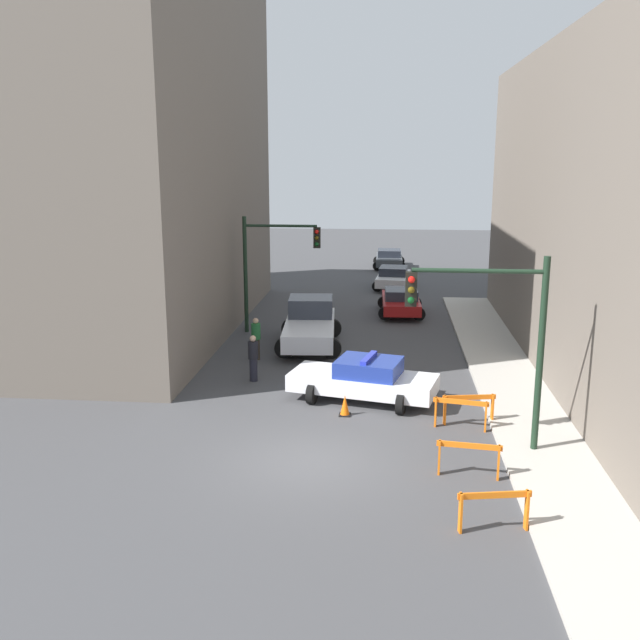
# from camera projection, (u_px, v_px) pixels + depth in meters

# --- Properties ---
(ground_plane) EXTENTS (120.00, 120.00, 0.00)m
(ground_plane) POSITION_uv_depth(u_px,v_px,m) (311.00, 461.00, 18.64)
(ground_plane) COLOR #424244
(sidewalk_right) EXTENTS (2.40, 44.00, 0.12)m
(sidewalk_right) POSITION_uv_depth(u_px,v_px,m) (554.00, 469.00, 18.06)
(sidewalk_right) COLOR #B2ADA3
(sidewalk_right) RESTS_ON ground_plane
(building_corner_left) EXTENTS (14.00, 20.00, 16.15)m
(building_corner_left) POSITION_uv_depth(u_px,v_px,m) (75.00, 149.00, 31.49)
(building_corner_left) COLOR #6B6056
(building_corner_left) RESTS_ON ground_plane
(traffic_light_near) EXTENTS (3.64, 0.35, 5.20)m
(traffic_light_near) POSITION_uv_depth(u_px,v_px,m) (496.00, 324.00, 18.48)
(traffic_light_near) COLOR black
(traffic_light_near) RESTS_ON sidewalk_right
(traffic_light_far) EXTENTS (3.44, 0.35, 5.20)m
(traffic_light_far) POSITION_uv_depth(u_px,v_px,m) (270.00, 258.00, 31.41)
(traffic_light_far) COLOR black
(traffic_light_far) RESTS_ON ground_plane
(police_car) EXTENTS (5.00, 3.04, 1.52)m
(police_car) POSITION_uv_depth(u_px,v_px,m) (364.00, 379.00, 23.09)
(police_car) COLOR white
(police_car) RESTS_ON ground_plane
(white_truck) EXTENTS (2.87, 5.52, 1.90)m
(white_truck) POSITION_uv_depth(u_px,v_px,m) (310.00, 324.00, 29.78)
(white_truck) COLOR silver
(white_truck) RESTS_ON ground_plane
(parked_car_near) EXTENTS (2.36, 4.35, 1.31)m
(parked_car_near) POSITION_uv_depth(u_px,v_px,m) (401.00, 301.00, 35.66)
(parked_car_near) COLOR maroon
(parked_car_near) RESTS_ON ground_plane
(parked_car_mid) EXTENTS (2.52, 4.44, 1.31)m
(parked_car_mid) POSITION_uv_depth(u_px,v_px,m) (393.00, 277.00, 42.71)
(parked_car_mid) COLOR silver
(parked_car_mid) RESTS_ON ground_plane
(parked_car_far) EXTENTS (2.29, 4.31, 1.31)m
(parked_car_far) POSITION_uv_depth(u_px,v_px,m) (389.00, 258.00, 50.44)
(parked_car_far) COLOR #474C51
(parked_car_far) RESTS_ON ground_plane
(pedestrian_crossing) EXTENTS (0.49, 0.49, 1.66)m
(pedestrian_crossing) POSITION_uv_depth(u_px,v_px,m) (253.00, 357.00, 25.07)
(pedestrian_crossing) COLOR black
(pedestrian_crossing) RESTS_ON ground_plane
(pedestrian_corner) EXTENTS (0.50, 0.50, 1.66)m
(pedestrian_corner) POSITION_uv_depth(u_px,v_px,m) (256.00, 338.00, 27.73)
(pedestrian_corner) COLOR #382D23
(pedestrian_corner) RESTS_ON ground_plane
(barrier_front) EXTENTS (1.58, 0.43, 0.90)m
(barrier_front) POSITION_uv_depth(u_px,v_px,m) (494.00, 504.00, 15.05)
(barrier_front) COLOR orange
(barrier_front) RESTS_ON ground_plane
(barrier_mid) EXTENTS (1.59, 0.34, 0.90)m
(barrier_mid) POSITION_uv_depth(u_px,v_px,m) (469.00, 454.00, 17.59)
(barrier_mid) COLOR orange
(barrier_mid) RESTS_ON ground_plane
(barrier_back) EXTENTS (1.58, 0.44, 0.90)m
(barrier_back) POSITION_uv_depth(u_px,v_px,m) (461.00, 409.00, 20.69)
(barrier_back) COLOR orange
(barrier_back) RESTS_ON ground_plane
(barrier_corner) EXTENTS (1.58, 0.42, 0.90)m
(barrier_corner) POSITION_uv_depth(u_px,v_px,m) (469.00, 404.00, 21.09)
(barrier_corner) COLOR orange
(barrier_corner) RESTS_ON ground_plane
(traffic_cone) EXTENTS (0.36, 0.36, 0.66)m
(traffic_cone) POSITION_uv_depth(u_px,v_px,m) (345.00, 405.00, 21.85)
(traffic_cone) COLOR black
(traffic_cone) RESTS_ON ground_plane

